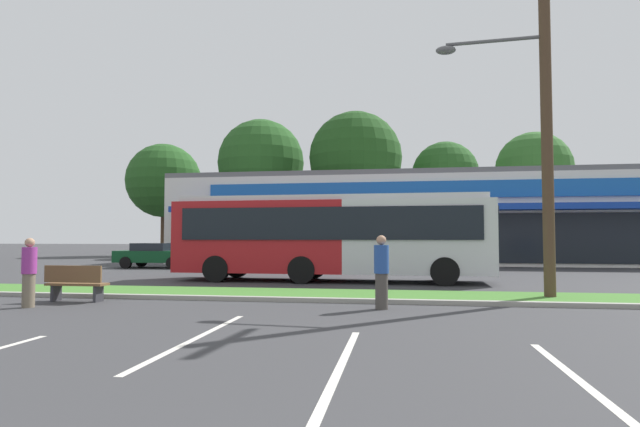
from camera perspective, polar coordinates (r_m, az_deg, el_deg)
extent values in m
cube|color=#427A2D|center=(14.47, 4.71, -9.10)|extent=(56.00, 2.20, 0.12)
cube|color=#99968C|center=(13.27, 4.32, -9.69)|extent=(56.00, 0.24, 0.12)
cube|color=silver|center=(9.00, -13.64, -13.35)|extent=(0.12, 4.80, 0.01)
cube|color=silver|center=(6.94, 2.29, -16.66)|extent=(0.12, 4.80, 0.01)
cube|color=silver|center=(6.66, 27.96, -16.96)|extent=(0.12, 4.80, 0.01)
cube|color=silver|center=(35.53, 10.20, -0.95)|extent=(31.19, 10.12, 5.46)
cube|color=black|center=(30.41, 10.43, -2.72)|extent=(26.20, 0.08, 2.84)
cube|color=#14389E|center=(29.80, 10.44, 0.64)|extent=(29.32, 1.40, 0.35)
cube|color=#1959AD|center=(30.50, 10.39, 2.62)|extent=(24.95, 0.16, 0.98)
cube|color=slate|center=(35.73, 10.16, 3.68)|extent=(31.19, 10.12, 0.30)
cylinder|color=#473323|center=(49.09, -17.11, -1.97)|extent=(0.44, 0.44, 4.37)
sphere|color=#23511E|center=(49.37, -17.03, 3.52)|extent=(6.78, 6.78, 6.78)
cylinder|color=#473323|center=(45.47, -6.64, -1.33)|extent=(0.44, 0.44, 5.47)
sphere|color=#23511E|center=(45.94, -6.60, 5.67)|extent=(7.65, 7.65, 7.65)
cylinder|color=#473323|center=(42.83, 3.99, -1.28)|extent=(0.44, 0.44, 5.44)
sphere|color=#1E4719|center=(43.33, 3.97, 6.21)|extent=(7.80, 7.80, 7.80)
cylinder|color=#473323|center=(45.57, 13.86, -1.58)|extent=(0.44, 0.44, 4.99)
sphere|color=#23511E|center=(45.88, 13.80, 4.24)|extent=(5.74, 5.74, 5.74)
cylinder|color=#473323|center=(47.69, 22.87, -1.40)|extent=(0.44, 0.44, 5.14)
sphere|color=#2D6026|center=(48.05, 22.76, 4.57)|extent=(6.46, 6.46, 6.46)
cylinder|color=#4C3826|center=(15.20, 23.95, 9.92)|extent=(0.30, 0.30, 9.87)
cylinder|color=#59595B|center=(15.63, 18.86, 17.77)|extent=(2.60, 0.32, 0.10)
ellipsoid|color=#59595B|center=(15.52, 13.86, 17.27)|extent=(0.56, 0.32, 0.24)
cube|color=#AD191E|center=(20.21, -6.32, -2.61)|extent=(6.61, 2.69, 2.70)
cube|color=silver|center=(19.38, 10.84, -2.58)|extent=(5.42, 2.67, 2.70)
cube|color=silver|center=(19.67, 1.22, 1.60)|extent=(11.49, 2.54, 0.20)
cube|color=black|center=(18.34, 0.59, -1.10)|extent=(10.96, 0.30, 1.19)
cube|color=black|center=(19.61, 18.78, -1.54)|extent=(0.11, 2.17, 1.51)
cylinder|color=black|center=(20.62, 13.33, -5.89)|extent=(1.01, 0.32, 1.00)
cylinder|color=black|center=(18.28, 13.74, -6.31)|extent=(1.01, 0.32, 1.00)
cylinder|color=black|center=(20.96, -0.70, -5.91)|extent=(1.01, 0.32, 1.00)
cylinder|color=black|center=(18.67, -2.06, -6.31)|extent=(1.01, 0.32, 1.00)
cylinder|color=black|center=(21.82, -9.23, -5.75)|extent=(1.01, 0.32, 1.00)
cylinder|color=black|center=(19.62, -11.51, -6.08)|extent=(1.01, 0.32, 1.00)
cube|color=brown|center=(14.99, -25.46, -7.13)|extent=(1.60, 0.45, 0.06)
cube|color=brown|center=(14.81, -25.86, -6.10)|extent=(1.60, 0.06, 0.44)
cube|color=#333338|center=(14.68, -23.50, -8.15)|extent=(0.08, 0.36, 0.45)
cube|color=#333338|center=(15.36, -27.36, -7.82)|extent=(0.08, 0.36, 0.45)
cube|color=#0C3F1E|center=(29.67, -17.79, -4.57)|extent=(4.29, 1.78, 0.63)
cube|color=black|center=(29.76, -18.14, -3.56)|extent=(1.93, 1.57, 0.42)
cylinder|color=black|center=(29.89, -14.78, -5.20)|extent=(0.64, 0.22, 0.64)
cylinder|color=black|center=(28.35, -16.15, -5.33)|extent=(0.64, 0.22, 0.64)
cylinder|color=black|center=(31.05, -19.29, -5.04)|extent=(0.64, 0.22, 0.64)
cylinder|color=black|center=(29.57, -20.85, -5.14)|extent=(0.64, 0.22, 0.64)
cylinder|color=#47423D|center=(12.19, 6.89, -8.61)|extent=(0.30, 0.30, 0.84)
cylinder|color=#264C99|center=(12.14, 6.87, -5.08)|extent=(0.35, 0.35, 0.66)
sphere|color=tan|center=(12.13, 6.85, -2.97)|extent=(0.23, 0.23, 0.23)
cylinder|color=#726651|center=(14.24, -29.76, -7.48)|extent=(0.29, 0.29, 0.81)
cylinder|color=#99338C|center=(14.20, -29.69, -4.57)|extent=(0.34, 0.34, 0.64)
sphere|color=tan|center=(14.18, -29.65, -2.83)|extent=(0.22, 0.22, 0.22)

